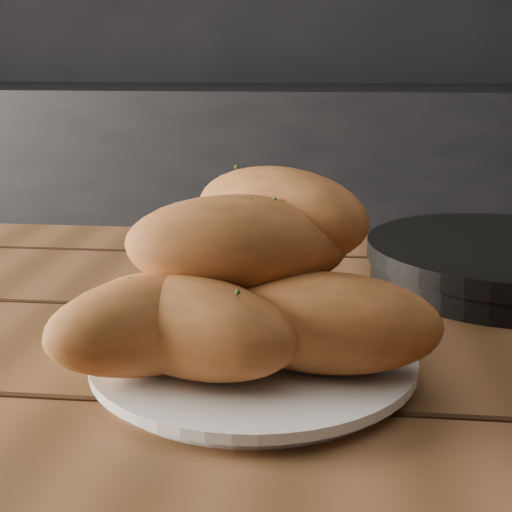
{
  "coord_description": "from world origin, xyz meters",
  "views": [
    {
      "loc": [
        0.18,
        -0.47,
        0.99
      ],
      "look_at": [
        0.12,
        0.06,
        0.84
      ],
      "focal_mm": 50.0,
      "sensor_mm": 36.0,
      "label": 1
    }
  ],
  "objects": [
    {
      "name": "bread_rolls",
      "position": [
        0.11,
        0.03,
        0.82
      ],
      "size": [
        0.3,
        0.27,
        0.14
      ],
      "color": "#C96D38",
      "rests_on": "plate"
    },
    {
      "name": "counter",
      "position": [
        0.0,
        1.7,
        0.45
      ],
      "size": [
        2.8,
        0.6,
        0.9
      ],
      "primitive_type": "cube",
      "color": "black",
      "rests_on": "ground"
    },
    {
      "name": "skillet",
      "position": [
        0.37,
        0.3,
        0.77
      ],
      "size": [
        0.44,
        0.3,
        0.05
      ],
      "color": "black",
      "rests_on": "table"
    },
    {
      "name": "table",
      "position": [
        0.28,
        0.08,
        0.66
      ],
      "size": [
        1.64,
        0.86,
        0.75
      ],
      "color": "brown",
      "rests_on": "ground"
    },
    {
      "name": "plate",
      "position": [
        0.12,
        0.04,
        0.76
      ],
      "size": [
        0.25,
        0.25,
        0.02
      ],
      "color": "white",
      "rests_on": "table"
    }
  ]
}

